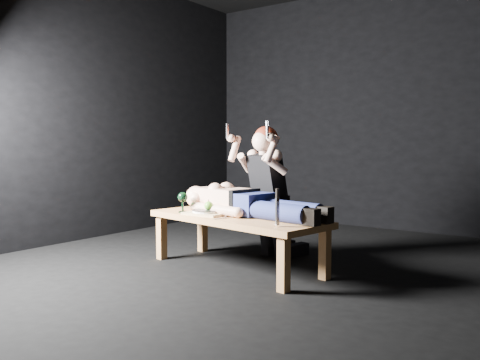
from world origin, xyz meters
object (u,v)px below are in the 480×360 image
(lying_man, at_px, (249,200))
(serving_tray, at_px, (206,213))
(carving_knife, at_px, (277,208))
(goblet, at_px, (183,202))
(kneeling_woman, at_px, (273,190))
(table, at_px, (237,242))

(lying_man, distance_m, serving_tray, 0.39)
(serving_tray, height_order, carving_knife, carving_knife)
(serving_tray, relative_size, goblet, 1.94)
(kneeling_woman, xyz_separation_m, goblet, (-0.52, -0.66, -0.08))
(kneeling_woman, relative_size, goblet, 6.84)
(kneeling_woman, height_order, carving_knife, kneeling_woman)
(kneeling_woman, bearing_deg, goblet, -113.05)
(serving_tray, bearing_deg, table, 21.20)
(kneeling_woman, distance_m, serving_tray, 0.72)
(table, relative_size, lying_man, 1.01)
(goblet, relative_size, carving_knife, 0.65)
(serving_tray, xyz_separation_m, carving_knife, (0.83, -0.19, 0.13))
(kneeling_woman, bearing_deg, carving_knife, -41.29)
(table, bearing_deg, carving_knife, -16.43)
(table, height_order, carving_knife, carving_knife)
(carving_knife, bearing_deg, goblet, -178.93)
(lying_man, height_order, serving_tray, lying_man)
(kneeling_woman, bearing_deg, lying_man, -69.13)
(carving_knife, bearing_deg, kneeling_woman, 133.71)
(lying_man, xyz_separation_m, goblet, (-0.57, -0.21, -0.04))
(kneeling_woman, distance_m, goblet, 0.85)
(lying_man, bearing_deg, goblet, -149.65)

